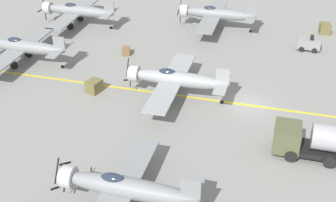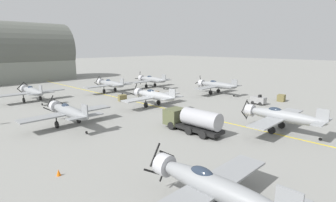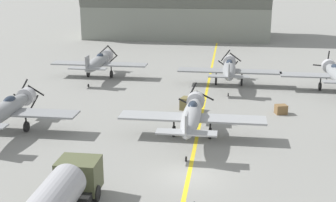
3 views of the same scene
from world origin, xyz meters
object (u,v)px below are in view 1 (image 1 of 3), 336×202
supply_crate_by_tanker (126,51)px  supply_crate_mid_lane (325,28)px  airplane_mid_center (175,79)px  airplane_far_right (77,11)px  airplane_far_center (22,46)px  supply_crate_outboard (94,86)px  fuel_tanker (326,142)px  tow_tractor (309,44)px  airplane_mid_right (215,14)px  airplane_mid_left (124,188)px

supply_crate_by_tanker → supply_crate_mid_lane: supply_crate_mid_lane is taller
airplane_mid_center → airplane_far_right: (14.60, 16.80, 0.00)m
supply_crate_by_tanker → supply_crate_mid_lane: bearing=-60.3°
airplane_far_center → supply_crate_outboard: (-3.82, -9.88, -1.41)m
fuel_tanker → tow_tractor: (20.65, 1.43, -0.72)m
airplane_mid_center → airplane_far_right: size_ratio=1.00×
airplane_far_right → airplane_mid_right: bearing=-77.5°
airplane_far_center → fuel_tanker: bearing=-97.7°
airplane_mid_left → airplane_mid_right: size_ratio=1.00×
airplane_far_right → supply_crate_mid_lane: size_ratio=7.88×
airplane_far_center → fuel_tanker: 32.61m
tow_tractor → supply_crate_by_tanker: size_ratio=2.46×
airplane_far_center → airplane_far_right: airplane_far_right is taller
fuel_tanker → supply_crate_mid_lane: size_ratio=5.26×
airplane_mid_center → airplane_mid_right: airplane_mid_right is taller
tow_tractor → supply_crate_outboard: 25.45m
supply_crate_outboard → tow_tractor: bearing=-52.1°
airplane_mid_right → airplane_mid_center: bearing=166.6°
supply_crate_mid_lane → tow_tractor: bearing=161.5°
airplane_far_right → supply_crate_outboard: size_ratio=8.28×
supply_crate_by_tanker → supply_crate_outboard: (-8.89, 0.13, 0.16)m
fuel_tanker → tow_tractor: fuel_tanker is taller
airplane_far_right → supply_crate_outboard: 18.01m
airplane_mid_center → airplane_mid_right: (18.17, -0.57, 0.00)m
airplane_mid_center → supply_crate_mid_lane: airplane_mid_center is taller
airplane_mid_left → fuel_tanker: bearing=-38.0°
airplane_mid_right → supply_crate_outboard: (-19.15, 8.46, -1.41)m
airplane_far_center → airplane_mid_right: bearing=-42.1°
fuel_tanker → supply_crate_outboard: 22.10m
airplane_mid_center → tow_tractor: bearing=-49.7°
airplane_far_center → tow_tractor: airplane_far_center is taller
airplane_far_right → supply_crate_outboard: (-15.59, -8.91, -1.41)m
airplane_mid_left → supply_crate_by_tanker: airplane_mid_left is taller
airplane_mid_center → supply_crate_outboard: airplane_mid_center is taller
supply_crate_by_tanker → tow_tractor: bearing=-71.3°
airplane_mid_center → supply_crate_by_tanker: (7.91, 7.76, -1.57)m
airplane_far_right → tow_tractor: airplane_far_right is taller
supply_crate_mid_lane → supply_crate_outboard: 30.65m
fuel_tanker → supply_crate_outboard: bearing=76.9°
tow_tractor → supply_crate_mid_lane: size_ratio=1.71×
airplane_far_center → tow_tractor: (11.81, -29.96, -1.22)m
airplane_mid_left → supply_crate_outboard: size_ratio=8.28×
airplane_mid_left → supply_crate_outboard: bearing=45.7°
airplane_mid_right → supply_crate_by_tanker: (-10.26, 8.33, -1.57)m
airplane_far_center → airplane_far_right: (11.76, -0.97, 0.00)m
supply_crate_mid_lane → supply_crate_outboard: bearing=134.2°
airplane_far_right → supply_crate_mid_lane: airplane_far_right is taller
airplane_far_center → airplane_mid_center: airplane_mid_center is taller
airplane_mid_center → airplane_far_right: 22.26m
airplane_far_center → supply_crate_outboard: 10.69m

